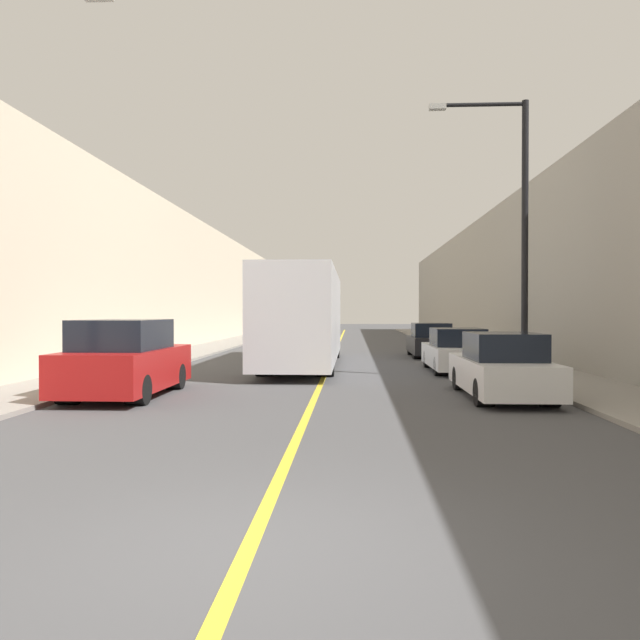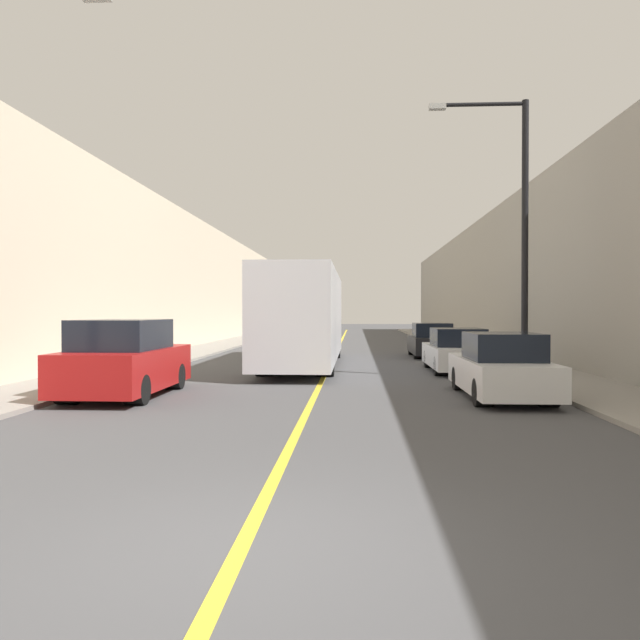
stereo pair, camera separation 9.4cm
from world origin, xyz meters
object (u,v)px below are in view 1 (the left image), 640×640
object	(u,v)px
parked_suv_left	(125,361)
car_right_near	(502,369)
bus	(304,316)
street_lamp_right	(516,220)
car_right_mid	(456,352)
car_right_far	(431,342)

from	to	relation	value
parked_suv_left	car_right_near	bearing A→B (deg)	1.38
bus	parked_suv_left	xyz separation A→B (m)	(-3.70, -8.97, -1.02)
bus	parked_suv_left	size ratio (longest dim) A/B	2.78
parked_suv_left	street_lamp_right	distance (m)	11.90
car_right_mid	car_right_far	world-z (taller)	car_right_far
car_right_near	car_right_far	world-z (taller)	car_right_near
bus	parked_suv_left	bearing A→B (deg)	-112.39
bus	car_right_far	distance (m)	7.37
bus	car_right_near	distance (m)	10.37
parked_suv_left	car_right_mid	distance (m)	11.39
parked_suv_left	car_right_near	size ratio (longest dim) A/B	0.99
street_lamp_right	parked_suv_left	bearing A→B (deg)	-158.73
bus	car_right_near	bearing A→B (deg)	-58.17
car_right_near	street_lamp_right	size ratio (longest dim) A/B	0.56
bus	car_right_far	xyz separation A→B (m)	(5.42, 4.85, -1.19)
bus	street_lamp_right	size ratio (longest dim) A/B	1.55
car_right_near	car_right_far	distance (m)	13.60
car_right_near	bus	bearing A→B (deg)	121.83
car_right_far	street_lamp_right	world-z (taller)	street_lamp_right
bus	car_right_mid	world-z (taller)	bus
car_right_near	car_right_far	xyz separation A→B (m)	(-0.01, 13.60, -0.01)
parked_suv_left	street_lamp_right	world-z (taller)	street_lamp_right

